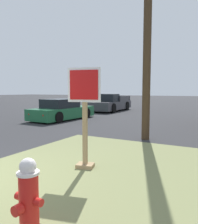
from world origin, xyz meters
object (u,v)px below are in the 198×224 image
parked_sedan_green (62,111)px  pickup_truck_charcoal (110,104)px  utility_pole (148,5)px  stop_sign (85,120)px  fire_hydrant (29,200)px  manhole_cover (77,139)px

parked_sedan_green → pickup_truck_charcoal: 6.58m
parked_sedan_green → utility_pole: (6.12, -3.03, 4.11)m
stop_sign → parked_sedan_green: bearing=131.1°
fire_hydrant → stop_sign: 2.40m
stop_sign → pickup_truck_charcoal: (-5.88, 13.38, -0.49)m
pickup_truck_charcoal → utility_pole: size_ratio=0.58×
fire_hydrant → utility_pole: 7.31m
parked_sedan_green → pickup_truck_charcoal: size_ratio=0.87×
pickup_truck_charcoal → manhole_cover: bearing=-70.1°
fire_hydrant → stop_sign: size_ratio=0.43×
stop_sign → utility_pole: utility_pole is taller
parked_sedan_green → pickup_truck_charcoal: (0.06, 6.58, 0.07)m
manhole_cover → utility_pole: size_ratio=0.08×
pickup_truck_charcoal → utility_pole: bearing=-57.8°
manhole_cover → parked_sedan_green: size_ratio=0.16×
fire_hydrant → parked_sedan_green: size_ratio=0.20×
utility_pole → manhole_cover: bearing=-151.9°
utility_pole → parked_sedan_green: bearing=153.6°
fire_hydrant → parked_sedan_green: bearing=126.1°
pickup_truck_charcoal → fire_hydrant: bearing=-67.3°
manhole_cover → pickup_truck_charcoal: pickup_truck_charcoal is taller
fire_hydrant → pickup_truck_charcoal: size_ratio=0.18×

